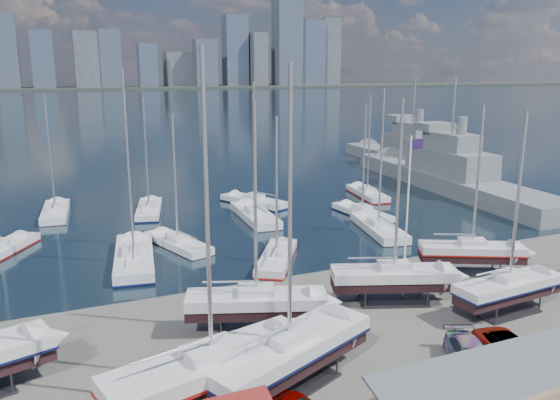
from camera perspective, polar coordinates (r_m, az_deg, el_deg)
name	(u,v)px	position (r m, az deg, el deg)	size (l,w,h in m)	color
ground	(347,325)	(39.12, 7.06, -12.81)	(1400.00, 1400.00, 0.00)	#605E59
water	(77,103)	(341.11, -20.43, 9.51)	(1400.00, 600.00, 0.40)	#172B37
far_shore	(61,88)	(600.68, -21.88, 10.77)	(1400.00, 80.00, 2.20)	#2D332D
skyline	(49,49)	(594.45, -22.96, 14.34)	(639.14, 43.80, 107.69)	#475166
sailboat_cradle_1	(212,369)	(29.63, -7.13, -17.11)	(11.87, 5.79, 18.29)	#2D2D33
sailboat_cradle_2	(256,303)	(37.16, -2.48, -10.69)	(9.70, 5.68, 15.35)	#2D2D33
sailboat_cradle_3	(289,352)	(30.99, 0.99, -15.61)	(11.30, 7.11, 17.61)	#2D2D33
sailboat_cradle_4	(394,277)	(42.39, 11.82, -7.88)	(9.67, 5.74, 15.32)	#2D2D33
sailboat_cradle_5	(509,287)	(43.04, 22.81, -8.41)	(9.09, 3.09, 14.56)	#2D2D33
sailboat_cradle_6	(472,251)	(50.14, 19.39, -5.09)	(9.05, 6.20, 14.47)	#2D2D33
sailboat_moored_1	(1,252)	(58.96, -27.15, -4.83)	(7.12, 9.58, 14.26)	black
sailboat_moored_2	(56,213)	(71.89, -22.40, -1.29)	(3.73, 10.41, 15.41)	black
sailboat_moored_3	(134,260)	(51.98, -14.97, -6.09)	(5.22, 12.48, 18.10)	black
sailboat_moored_4	(178,244)	(55.60, -10.62, -4.57)	(5.31, 9.55, 13.89)	black
sailboat_moored_5	(149,211)	(69.66, -13.50, -1.10)	(4.99, 10.26, 14.78)	black
sailboat_moored_6	(277,259)	(50.46, -0.34, -6.21)	(7.17, 9.34, 14.00)	black
sailboat_moored_7	(255,217)	(64.85, -2.64, -1.78)	(3.78, 11.30, 16.82)	black
sailboat_moored_8	(254,203)	(72.03, -2.72, -0.27)	(6.98, 10.26, 15.03)	black
sailboat_moored_9	(378,229)	(60.69, 10.23, -3.04)	(5.23, 11.16, 16.25)	black
sailboat_moored_10	(362,214)	(67.00, 8.58, -1.44)	(3.50, 9.62, 14.08)	black
sailboat_moored_11	(367,195)	(77.61, 9.09, 0.56)	(4.35, 10.18, 14.75)	black
naval_ship_east	(448,178)	(85.22, 17.18, 2.19)	(10.96, 44.64, 17.98)	slate
naval_ship_west	(411,158)	(103.43, 13.50, 4.28)	(8.20, 39.63, 17.54)	slate
car_c	(512,352)	(36.61, 23.11, -14.40)	(2.59, 5.61, 1.56)	gray
car_d	(471,357)	(35.18, 19.36, -15.20)	(2.22, 5.46, 1.58)	gray
flagpole	(409,207)	(41.79, 13.29, -0.69)	(1.11, 0.12, 12.62)	white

